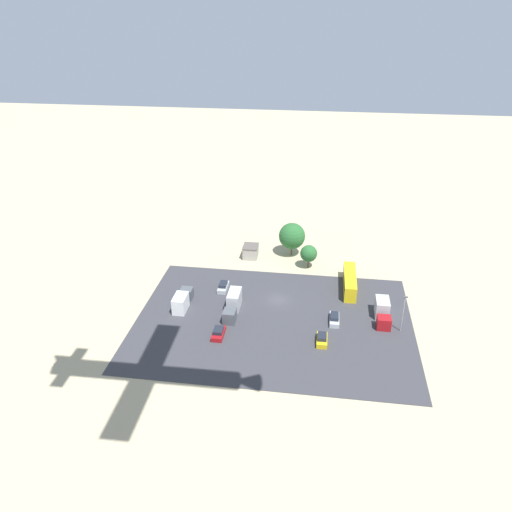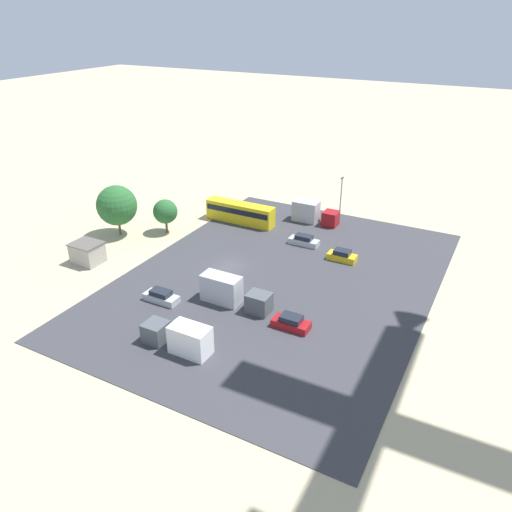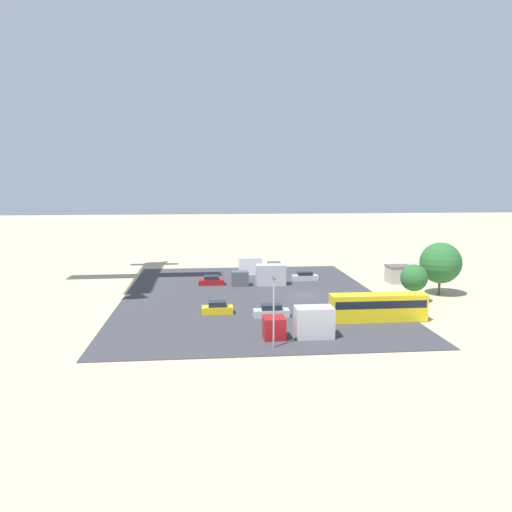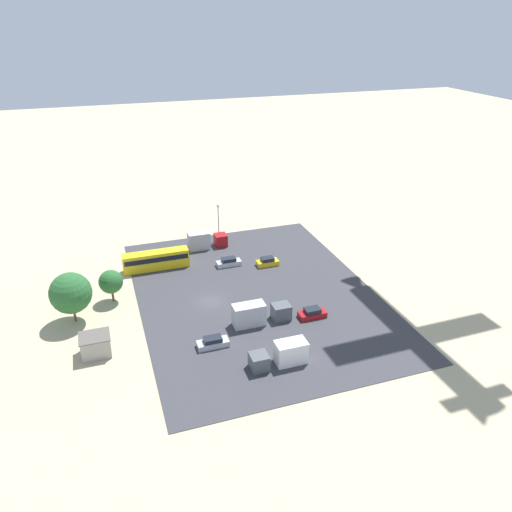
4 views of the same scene
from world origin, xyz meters
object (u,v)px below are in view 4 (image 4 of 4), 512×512
(parked_car_3, at_px, (213,343))
(parked_truck_1, at_px, (205,240))
(parked_truck_0, at_px, (282,355))
(parked_car_0, at_px, (312,313))
(parked_car_1, at_px, (229,262))
(shed_building, at_px, (96,345))
(parked_car_2, at_px, (268,262))
(parked_truck_2, at_px, (258,314))
(bus, at_px, (156,260))

(parked_car_3, distance_m, parked_truck_1, 32.82)
(parked_car_3, bearing_deg, parked_truck_0, 49.40)
(parked_car_3, distance_m, parked_truck_0, 10.28)
(parked_car_0, bearing_deg, parked_car_1, 19.66)
(shed_building, xyz_separation_m, parked_car_1, (-19.66, 24.45, -0.78))
(parked_car_2, bearing_deg, shed_building, 119.19)
(parked_car_1, relative_size, parked_truck_1, 0.59)
(shed_building, bearing_deg, parked_truck_1, 142.30)
(shed_building, relative_size, parked_car_3, 0.93)
(parked_truck_1, distance_m, parked_truck_2, 28.63)
(parked_truck_1, bearing_deg, parked_truck_0, 1.77)
(parked_car_2, xyz_separation_m, parked_car_3, (20.97, -15.71, -0.04))
(bus, height_order, parked_car_0, bus)
(bus, distance_m, parked_truck_0, 34.97)
(parked_car_2, bearing_deg, bus, 74.92)
(shed_building, height_order, parked_truck_1, parked_truck_1)
(bus, xyz_separation_m, parked_truck_2, (22.73, 11.89, -0.21))
(shed_building, distance_m, parked_car_1, 31.39)
(parked_car_1, relative_size, parked_truck_2, 0.51)
(parked_truck_0, xyz_separation_m, parked_truck_2, (-10.22, 0.15, 0.13))
(shed_building, distance_m, parked_car_0, 31.91)
(bus, xyz_separation_m, parked_truck_1, (-5.87, 10.54, -0.23))
(parked_car_3, bearing_deg, parked_car_2, 143.16)
(parked_car_0, xyz_separation_m, parked_truck_2, (-1.16, -8.39, 0.94))
(shed_building, relative_size, parked_truck_1, 0.54)
(bus, height_order, parked_car_3, bus)
(parked_car_1, distance_m, parked_car_2, 7.16)
(parked_truck_2, bearing_deg, parked_truck_1, -177.29)
(shed_building, height_order, parked_car_3, shed_building)
(parked_car_3, relative_size, parked_truck_2, 0.50)
(bus, height_order, parked_truck_0, bus)
(bus, bearing_deg, shed_building, -26.99)
(parked_car_1, bearing_deg, shed_building, -51.20)
(shed_building, height_order, parked_car_1, shed_building)
(parked_car_1, distance_m, parked_truck_1, 9.32)
(shed_building, relative_size, parked_car_1, 0.91)
(parked_car_0, relative_size, parked_car_2, 1.05)
(parked_car_1, xyz_separation_m, parked_truck_2, (19.62, -0.97, 0.93))
(shed_building, xyz_separation_m, parked_truck_0, (10.17, 23.34, 0.02))
(parked_car_1, height_order, parked_truck_1, parked_truck_1)
(parked_truck_0, distance_m, parked_truck_2, 10.22)
(parked_car_2, relative_size, parked_truck_2, 0.45)
(parked_car_1, xyz_separation_m, parked_car_2, (2.19, 6.82, 0.02))
(parked_car_0, height_order, parked_car_3, parked_car_0)
(parked_truck_1, bearing_deg, parked_car_2, 39.27)
(parked_truck_1, height_order, parked_truck_2, parked_truck_2)
(parked_car_0, bearing_deg, parked_truck_2, 82.13)
(parked_car_0, relative_size, parked_truck_0, 0.55)
(bus, xyz_separation_m, parked_car_3, (26.27, 3.97, -1.16))
(parked_car_2, bearing_deg, parked_car_3, 143.16)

